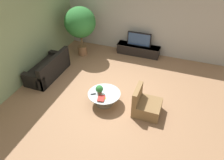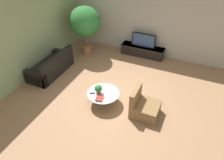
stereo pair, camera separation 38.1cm
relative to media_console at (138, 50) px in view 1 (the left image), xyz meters
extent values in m
plane|color=#8C6647|center=(-0.10, -2.94, -0.22)|extent=(24.00, 24.00, 0.00)
cube|color=#A39E93|center=(-0.10, 0.32, 1.28)|extent=(7.40, 0.12, 3.00)
cube|color=gray|center=(-3.36, -2.74, 1.28)|extent=(0.12, 7.40, 3.00)
cube|color=black|center=(0.00, 0.00, -0.01)|extent=(1.82, 0.48, 0.43)
cube|color=#2D2823|center=(0.00, 0.00, 0.19)|extent=(1.85, 0.50, 0.02)
cube|color=black|center=(0.00, 0.00, 0.50)|extent=(1.01, 0.08, 0.58)
cube|color=navy|center=(0.00, -0.04, 0.50)|extent=(0.93, 0.00, 0.53)
cube|color=black|center=(0.00, 0.00, 0.22)|extent=(0.30, 0.13, 0.02)
cylinder|color=#756656|center=(-0.20, -3.47, -0.21)|extent=(0.56, 0.56, 0.02)
cylinder|color=#756656|center=(-0.20, -3.47, -0.03)|extent=(0.10, 0.10, 0.39)
cylinder|color=#A8B2B7|center=(-0.20, -3.47, 0.18)|extent=(1.03, 1.03, 0.02)
cube|color=black|center=(-2.78, -2.73, -0.01)|extent=(0.84, 1.87, 0.42)
cube|color=black|center=(-2.44, -2.73, 0.41)|extent=(0.16, 1.87, 0.42)
cube|color=black|center=(-2.78, -1.89, 0.05)|extent=(0.84, 0.20, 0.54)
cube|color=black|center=(-2.78, -3.57, 0.05)|extent=(0.84, 0.20, 0.54)
cube|color=olive|center=(-2.60, -2.25, 0.33)|extent=(0.13, 0.30, 0.27)
cube|color=#B23328|center=(-2.60, -2.57, 0.32)|extent=(0.13, 0.28, 0.26)
cube|color=#422D1E|center=(-2.60, -2.89, 0.34)|extent=(0.16, 0.32, 0.30)
cube|color=orange|center=(-2.60, -3.21, 0.33)|extent=(0.12, 0.30, 0.27)
cube|color=brown|center=(1.17, -3.42, -0.02)|extent=(0.80, 0.76, 0.40)
cube|color=brown|center=(0.84, -3.42, 0.41)|extent=(0.14, 0.76, 0.46)
cylinder|color=brown|center=(-2.28, -0.84, -0.03)|extent=(0.39, 0.39, 0.39)
cylinder|color=brown|center=(-2.28, -0.84, 0.40)|extent=(0.08, 0.08, 0.45)
ellipsoid|color=#286B2D|center=(-2.28, -0.84, 1.24)|extent=(1.26, 1.26, 1.23)
cylinder|color=brown|center=(-0.34, -3.52, 0.23)|extent=(0.14, 0.14, 0.08)
sphere|color=#286B2D|center=(-0.34, -3.52, 0.37)|extent=(0.23, 0.23, 0.23)
cube|color=gold|center=(-0.17, -3.75, 0.20)|extent=(0.22, 0.25, 0.02)
cube|color=#A32823|center=(-0.19, -3.75, 0.22)|extent=(0.26, 0.32, 0.02)
cube|color=black|center=(-0.50, -3.63, 0.19)|extent=(0.15, 0.13, 0.02)
camera|label=1|loc=(1.84, -8.30, 4.54)|focal=35.00mm
camera|label=2|loc=(2.19, -8.15, 4.54)|focal=35.00mm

